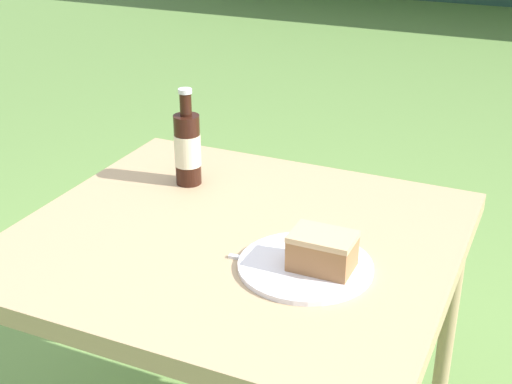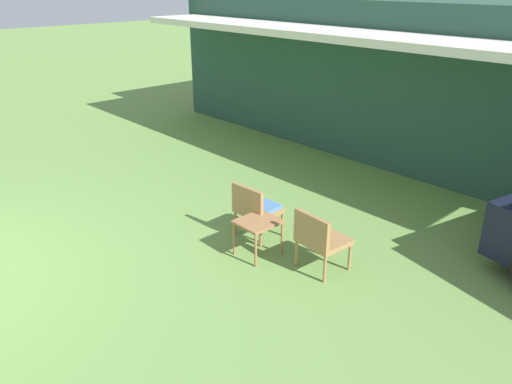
# 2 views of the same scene
# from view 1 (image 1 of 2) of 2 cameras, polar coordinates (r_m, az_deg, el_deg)

# --- Properties ---
(patio_table) EXTENTS (0.88, 0.81, 0.71)m
(patio_table) POSITION_cam_1_polar(r_m,az_deg,el_deg) (1.49, -1.59, -5.56)
(patio_table) COLOR tan
(patio_table) RESTS_ON ground_plane
(cake_on_plate) EXTENTS (0.25, 0.25, 0.08)m
(cake_on_plate) POSITION_cam_1_polar(r_m,az_deg,el_deg) (1.32, 4.65, -5.32)
(cake_on_plate) COLOR white
(cake_on_plate) RESTS_ON patio_table
(cola_bottle_near) EXTENTS (0.06, 0.06, 0.23)m
(cola_bottle_near) POSITION_cam_1_polar(r_m,az_deg,el_deg) (1.65, -5.50, 3.57)
(cola_bottle_near) COLOR black
(cola_bottle_near) RESTS_ON patio_table
(fork) EXTENTS (0.18, 0.03, 0.01)m
(fork) POSITION_cam_1_polar(r_m,az_deg,el_deg) (1.35, 1.45, -5.70)
(fork) COLOR silver
(fork) RESTS_ON patio_table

